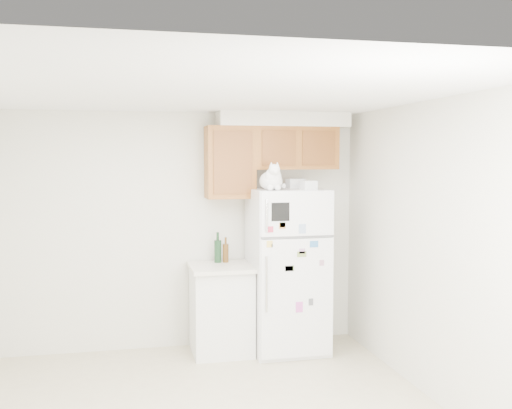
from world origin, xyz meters
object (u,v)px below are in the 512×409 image
object	(u,v)px
cat	(272,179)
refrigerator	(287,270)
bottle_amber	(226,250)
base_counter	(221,309)
storage_box_back	(295,183)
storage_box_front	(309,185)
bottle_green	(218,247)

from	to	relation	value
cat	refrigerator	bearing A→B (deg)	36.71
refrigerator	bottle_amber	xyz separation A→B (m)	(-0.61, 0.23, 0.20)
base_counter	bottle_amber	world-z (taller)	bottle_amber
base_counter	storage_box_back	xyz separation A→B (m)	(0.82, 0.09, 1.29)
cat	bottle_amber	size ratio (longest dim) A/B	1.52
base_counter	storage_box_front	size ratio (longest dim) A/B	6.13
refrigerator	storage_box_back	world-z (taller)	storage_box_back
base_counter	refrigerator	bearing A→B (deg)	-6.09
storage_box_front	bottle_amber	distance (m)	1.12
storage_box_front	bottle_green	size ratio (longest dim) A/B	0.47
storage_box_front	bottle_amber	size ratio (longest dim) A/B	0.56
storage_box_front	bottle_green	distance (m)	1.16
base_counter	bottle_amber	xyz separation A→B (m)	(0.08, 0.15, 0.59)
refrigerator	storage_box_back	bearing A→B (deg)	51.32
bottle_amber	storage_box_back	bearing A→B (deg)	-5.11
base_counter	storage_box_back	bearing A→B (deg)	6.11
storage_box_back	storage_box_front	bearing A→B (deg)	-90.51
storage_box_back	storage_box_front	size ratio (longest dim) A/B	1.20
base_counter	cat	world-z (taller)	cat
storage_box_back	bottle_amber	bearing A→B (deg)	166.20
base_counter	storage_box_front	xyz separation A→B (m)	(0.86, -0.23, 1.28)
storage_box_back	storage_box_front	distance (m)	0.32
cat	bottle_green	world-z (taller)	cat
storage_box_front	cat	bearing A→B (deg)	167.31
refrigerator	storage_box_back	distance (m)	0.92
storage_box_front	bottle_green	bearing A→B (deg)	142.76
bottle_green	storage_box_back	bearing A→B (deg)	-5.35
base_counter	storage_box_front	world-z (taller)	storage_box_front
bottle_amber	refrigerator	bearing A→B (deg)	-20.32
cat	storage_box_front	xyz separation A→B (m)	(0.38, 0.00, -0.06)
refrigerator	storage_box_back	size ratio (longest dim) A/B	9.44
base_counter	cat	size ratio (longest dim) A/B	2.26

